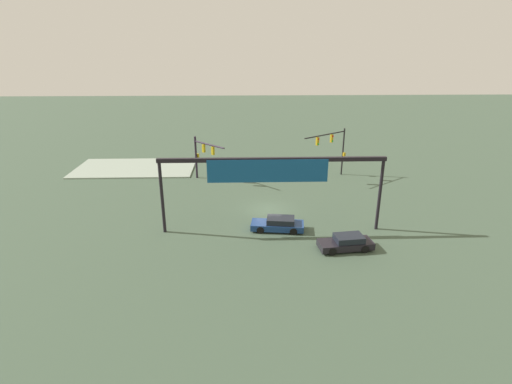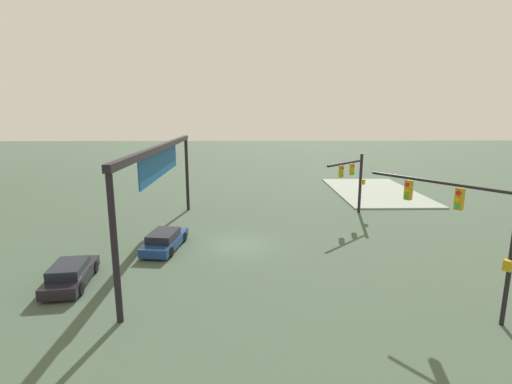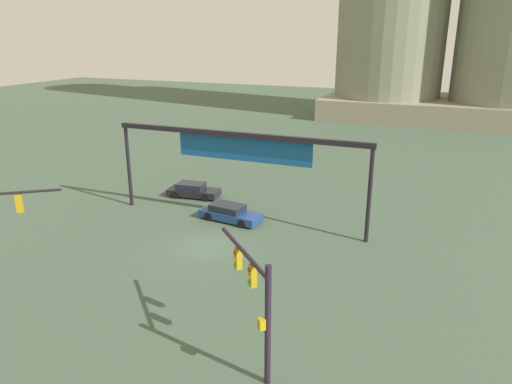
{
  "view_description": "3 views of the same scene",
  "coord_description": "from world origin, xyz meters",
  "px_view_note": "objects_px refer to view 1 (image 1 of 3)",
  "views": [
    {
      "loc": [
        2.37,
        36.73,
        15.58
      ],
      "look_at": [
        1.19,
        -0.89,
        1.6
      ],
      "focal_mm": 28.0,
      "sensor_mm": 36.0,
      "label": 1
    },
    {
      "loc": [
        -24.21,
        -0.78,
        8.67
      ],
      "look_at": [
        0.42,
        -1.3,
        3.52
      ],
      "focal_mm": 26.79,
      "sensor_mm": 36.0,
      "label": 2
    },
    {
      "loc": [
        13.79,
        -25.28,
        13.3
      ],
      "look_at": [
        2.37,
        2.46,
        3.27
      ],
      "focal_mm": 33.61,
      "sensor_mm": 36.0,
      "label": 3
    }
  ],
  "objects_px": {
    "traffic_signal_near_corner": "(333,144)",
    "sedan_car_waiting_far": "(346,243)",
    "traffic_signal_opposite_side": "(202,152)",
    "sedan_car_approaching": "(278,224)"
  },
  "relations": [
    {
      "from": "traffic_signal_opposite_side",
      "to": "sedan_car_approaching",
      "type": "bearing_deg",
      "value": -15.67
    },
    {
      "from": "sedan_car_approaching",
      "to": "sedan_car_waiting_far",
      "type": "relative_size",
      "value": 1.07
    },
    {
      "from": "traffic_signal_near_corner",
      "to": "sedan_car_waiting_far",
      "type": "relative_size",
      "value": 1.31
    },
    {
      "from": "traffic_signal_opposite_side",
      "to": "traffic_signal_near_corner",
      "type": "bearing_deg",
      "value": 47.07
    },
    {
      "from": "sedan_car_approaching",
      "to": "sedan_car_waiting_far",
      "type": "distance_m",
      "value": 6.36
    },
    {
      "from": "sedan_car_approaching",
      "to": "sedan_car_waiting_far",
      "type": "xyz_separation_m",
      "value": [
        -5.19,
        3.69,
        -0.0
      ]
    },
    {
      "from": "sedan_car_approaching",
      "to": "sedan_car_waiting_far",
      "type": "bearing_deg",
      "value": 151.77
    },
    {
      "from": "traffic_signal_opposite_side",
      "to": "sedan_car_waiting_far",
      "type": "height_order",
      "value": "traffic_signal_opposite_side"
    },
    {
      "from": "traffic_signal_near_corner",
      "to": "sedan_car_waiting_far",
      "type": "height_order",
      "value": "traffic_signal_near_corner"
    },
    {
      "from": "traffic_signal_opposite_side",
      "to": "sedan_car_approaching",
      "type": "relative_size",
      "value": 1.08
    }
  ]
}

